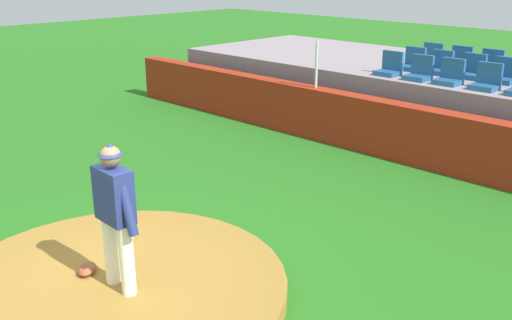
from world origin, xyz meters
TOP-DOWN VIEW (x-y plane):
  - ground_plane at (0.00, 0.00)m, footprint 60.00×60.00m
  - pitchers_mound at (0.00, 0.00)m, footprint 3.98×3.98m
  - pitcher at (0.18, -0.01)m, footprint 0.78×0.27m
  - baseball at (-0.68, 0.40)m, footprint 0.07×0.07m
  - fielding_glove at (-0.37, -0.12)m, footprint 0.35×0.36m
  - brick_barrier at (0.00, 6.63)m, footprint 16.84×0.40m
  - fence_post_left at (-2.45, 6.63)m, footprint 0.06×0.06m
  - bleacher_platform at (0.00, 9.47)m, footprint 15.18×4.33m
  - stadium_chair_0 at (-1.41, 7.82)m, footprint 0.48×0.44m
  - stadium_chair_1 at (-0.69, 7.80)m, footprint 0.48×0.44m
  - stadium_chair_2 at (-0.03, 7.82)m, footprint 0.48×0.44m
  - stadium_chair_3 at (0.71, 7.84)m, footprint 0.48×0.44m
  - stadium_chair_5 at (-1.38, 8.71)m, footprint 0.48×0.44m
  - stadium_chair_6 at (-0.72, 8.71)m, footprint 0.48×0.44m
  - stadium_chair_7 at (-0.00, 8.73)m, footprint 0.48×0.44m
  - stadium_chair_8 at (0.68, 8.72)m, footprint 0.48×0.44m
  - stadium_chair_10 at (-1.42, 9.61)m, footprint 0.48×0.44m
  - stadium_chair_11 at (-0.70, 9.60)m, footprint 0.48×0.44m
  - stadium_chair_12 at (0.01, 9.60)m, footprint 0.48×0.44m

SIDE VIEW (x-z plane):
  - ground_plane at x=0.00m, z-range 0.00..0.00m
  - pitchers_mound at x=0.00m, z-range 0.00..0.21m
  - baseball at x=-0.68m, z-range 0.21..0.28m
  - fielding_glove at x=-0.37m, z-range 0.21..0.32m
  - brick_barrier at x=0.00m, z-range 0.00..1.10m
  - bleacher_platform at x=0.00m, z-range 0.00..1.36m
  - pitcher at x=0.18m, z-range 0.35..2.04m
  - stadium_chair_0 at x=-1.41m, z-range 1.26..1.76m
  - stadium_chair_1 at x=-0.69m, z-range 1.26..1.76m
  - stadium_chair_2 at x=-0.03m, z-range 1.26..1.76m
  - stadium_chair_3 at x=0.71m, z-range 1.26..1.76m
  - stadium_chair_5 at x=-1.38m, z-range 1.26..1.76m
  - stadium_chair_6 at x=-0.72m, z-range 1.26..1.76m
  - stadium_chair_7 at x=0.00m, z-range 1.26..1.76m
  - stadium_chair_8 at x=0.68m, z-range 1.26..1.76m
  - stadium_chair_10 at x=-1.42m, z-range 1.26..1.76m
  - stadium_chair_11 at x=-0.70m, z-range 1.26..1.76m
  - stadium_chair_12 at x=0.01m, z-range 1.26..1.76m
  - fence_post_left at x=-2.45m, z-range 1.10..2.10m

